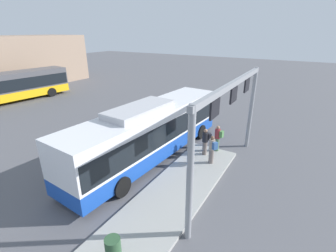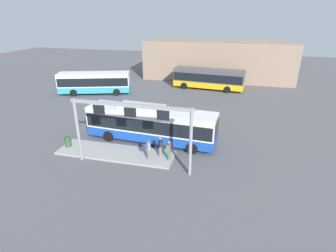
{
  "view_description": "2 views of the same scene",
  "coord_description": "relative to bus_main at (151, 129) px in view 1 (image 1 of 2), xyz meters",
  "views": [
    {
      "loc": [
        -10.81,
        -7.55,
        7.23
      ],
      "look_at": [
        1.92,
        -0.04,
        1.38
      ],
      "focal_mm": 25.87,
      "sensor_mm": 36.0,
      "label": 1
    },
    {
      "loc": [
        6.91,
        -21.44,
        11.08
      ],
      "look_at": [
        1.62,
        -0.01,
        1.69
      ],
      "focal_mm": 28.61,
      "sensor_mm": 36.0,
      "label": 2
    }
  ],
  "objects": [
    {
      "name": "ground_plane",
      "position": [
        0.01,
        -0.0,
        -1.81
      ],
      "size": [
        120.0,
        120.0,
        0.0
      ],
      "primitive_type": "plane",
      "color": "#56565B"
    },
    {
      "name": "platform_curb",
      "position": [
        -2.22,
        -3.04,
        -1.73
      ],
      "size": [
        10.0,
        2.8,
        0.16
      ],
      "primitive_type": "cube",
      "color": "#9E9E99",
      "rests_on": "ground"
    },
    {
      "name": "bus_main",
      "position": [
        0.0,
        0.0,
        0.0
      ],
      "size": [
        12.09,
        3.36,
        3.46
      ],
      "rotation": [
        0.0,
        0.0,
        -0.07
      ],
      "color": "#1947AD",
      "rests_on": "ground"
    },
    {
      "name": "bus_background_right",
      "position": [
        3.19,
        19.83,
        -0.03
      ],
      "size": [
        10.93,
        3.69,
        3.1
      ],
      "rotation": [
        0.0,
        0.0,
        3.03
      ],
      "color": "#EAAD14",
      "rests_on": "ground"
    },
    {
      "name": "person_boarding",
      "position": [
        2.51,
        -3.28,
        -0.76
      ],
      "size": [
        0.37,
        0.54,
        1.67
      ],
      "rotation": [
        0.0,
        0.0,
        1.49
      ],
      "color": "#476B4C",
      "rests_on": "platform_curb"
    },
    {
      "name": "person_waiting_near",
      "position": [
        1.67,
        -2.81,
        -0.76
      ],
      "size": [
        0.55,
        0.6,
        1.67
      ],
      "rotation": [
        0.0,
        0.0,
        2.16
      ],
      "color": "slate",
      "rests_on": "platform_curb"
    },
    {
      "name": "person_waiting_mid",
      "position": [
        0.88,
        -3.53,
        -0.76
      ],
      "size": [
        0.53,
        0.61,
        1.67
      ],
      "rotation": [
        0.0,
        0.0,
        1.05
      ],
      "color": "slate",
      "rests_on": "platform_curb"
    },
    {
      "name": "platform_sign_gantry",
      "position": [
        -0.02,
        -4.67,
        1.94
      ],
      "size": [
        9.28,
        0.24,
        5.2
      ],
      "color": "gray",
      "rests_on": "ground"
    },
    {
      "name": "trash_bin",
      "position": [
        -6.7,
        -3.07,
        -1.2
      ],
      "size": [
        0.52,
        0.52,
        0.9
      ],
      "primitive_type": "cylinder",
      "color": "#2D5133",
      "rests_on": "platform_curb"
    }
  ]
}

